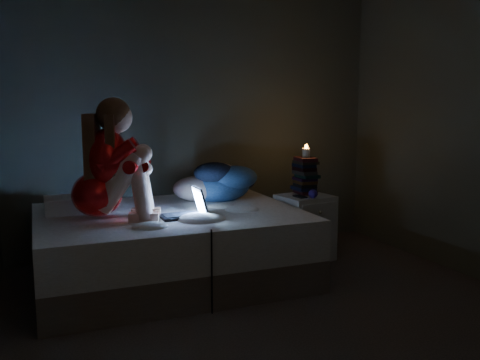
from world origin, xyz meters
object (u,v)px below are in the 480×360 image
nightstand (305,227)px  phone (298,196)px  bed (170,246)px  woman (95,159)px  candle (306,154)px  laptop (182,202)px

nightstand → phone: size_ratio=4.23×
bed → nightstand: nightstand is taller
woman → bed: bearing=26.2°
candle → nightstand: bearing=-119.9°
bed → phone: (1.19, 0.04, 0.32)m
nightstand → phone: phone is taller
bed → nightstand: size_ratio=3.45×
laptop → candle: candle is taller
candle → phone: 0.42m
bed → woman: (-0.57, -0.09, 0.73)m
woman → candle: woman is taller
woman → phone: (1.76, 0.14, -0.42)m
woman → laptop: bearing=2.8°
candle → phone: size_ratio=0.57×
bed → candle: bearing=7.5°
woman → phone: bearing=21.2°
phone → nightstand: bearing=31.3°
bed → phone: size_ratio=14.59×
phone → laptop: bearing=-162.2°
woman → candle: (1.90, 0.27, -0.05)m
candle → woman: bearing=-171.9°
candle → phone: candle is taller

